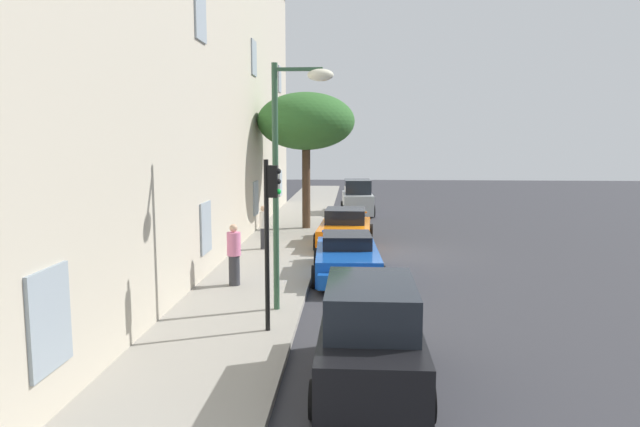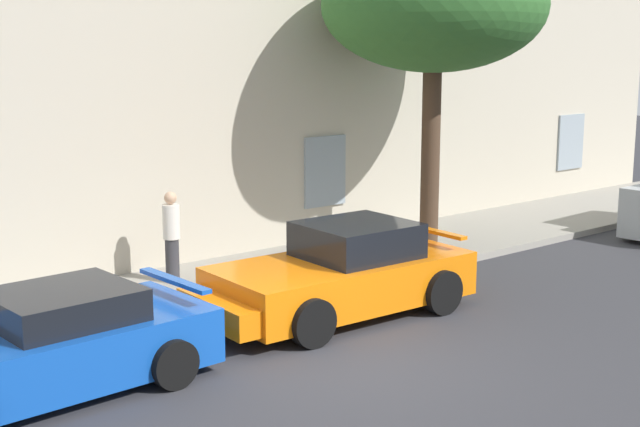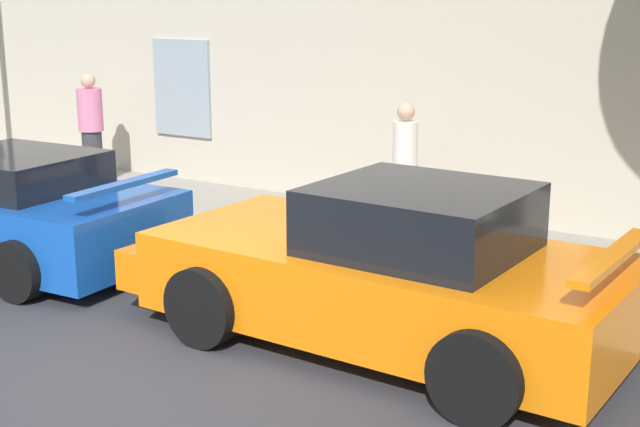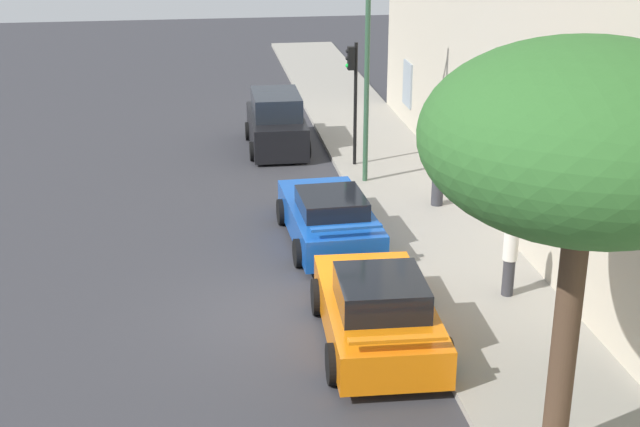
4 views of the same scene
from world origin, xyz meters
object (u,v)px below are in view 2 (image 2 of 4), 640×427
Objects in this scene: sportscar_yellow_flank at (335,277)px; pedestrian_strolling at (172,235)px; tree_near_kerb at (434,7)px; sportscar_red_lead at (29,353)px.

sportscar_yellow_flank is 2.87× the size of pedestrian_strolling.
tree_near_kerb is 6.72m from pedestrian_strolling.
sportscar_red_lead is 4.97m from pedestrian_strolling.
sportscar_red_lead is 5.05m from sportscar_yellow_flank.
sportscar_red_lead is at bearing -140.74° from pedestrian_strolling.
sportscar_yellow_flank is at bearing 1.64° from sportscar_red_lead.
sportscar_red_lead is 10.32m from tree_near_kerb.
tree_near_kerb is 3.80× the size of pedestrian_strolling.
tree_near_kerb is (4.07, 1.84, 4.33)m from sportscar_yellow_flank.
tree_near_kerb is at bearing 24.28° from sportscar_yellow_flank.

